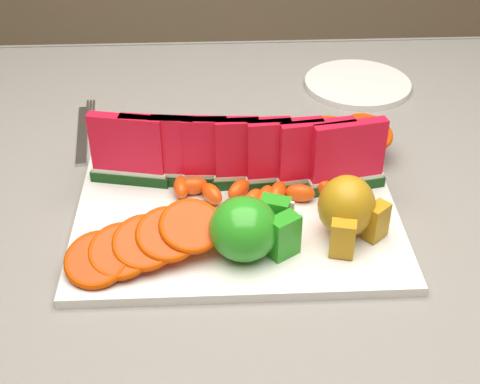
% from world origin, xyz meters
% --- Properties ---
extents(table, '(1.40, 0.90, 0.75)m').
position_xyz_m(table, '(0.00, 0.00, 0.65)').
color(table, '#47291D').
rests_on(table, ground).
extents(tablecloth, '(1.53, 1.03, 0.20)m').
position_xyz_m(tablecloth, '(0.00, 0.00, 0.72)').
color(tablecloth, slate).
rests_on(tablecloth, table).
extents(platter, '(0.40, 0.30, 0.01)m').
position_xyz_m(platter, '(0.05, -0.05, 0.76)').
color(platter, silver).
rests_on(platter, tablecloth).
extents(apple_cluster, '(0.11, 0.09, 0.07)m').
position_xyz_m(apple_cluster, '(0.06, -0.12, 0.80)').
color(apple_cluster, '#2E881F').
rests_on(apple_cluster, platter).
extents(pear_cluster, '(0.09, 0.09, 0.08)m').
position_xyz_m(pear_cluster, '(0.18, -0.10, 0.81)').
color(pear_cluster, '#91550A').
rests_on(pear_cluster, platter).
extents(side_plate, '(0.19, 0.19, 0.01)m').
position_xyz_m(side_plate, '(0.27, 0.31, 0.76)').
color(side_plate, silver).
rests_on(side_plate, tablecloth).
extents(fork, '(0.03, 0.20, 0.00)m').
position_xyz_m(fork, '(-0.17, 0.18, 0.76)').
color(fork, silver).
rests_on(fork, tablecloth).
extents(watermelon_row, '(0.39, 0.07, 0.10)m').
position_xyz_m(watermelon_row, '(0.05, 0.01, 0.82)').
color(watermelon_row, '#133C0F').
rests_on(watermelon_row, platter).
extents(orange_fan_front, '(0.19, 0.12, 0.05)m').
position_xyz_m(orange_fan_front, '(-0.06, -0.13, 0.80)').
color(orange_fan_front, '#F01B00').
rests_on(orange_fan_front, platter).
extents(orange_fan_back, '(0.37, 0.10, 0.05)m').
position_xyz_m(orange_fan_back, '(0.10, 0.08, 0.79)').
color(orange_fan_back, '#F01B00').
rests_on(orange_fan_back, platter).
extents(tangerine_segments, '(0.21, 0.07, 0.02)m').
position_xyz_m(tangerine_segments, '(0.07, -0.02, 0.78)').
color(tangerine_segments, '#FE4F0F').
rests_on(tangerine_segments, platter).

